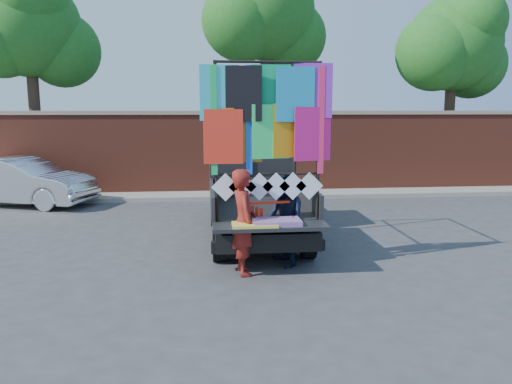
{
  "coord_description": "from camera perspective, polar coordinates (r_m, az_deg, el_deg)",
  "views": [
    {
      "loc": [
        -1.04,
        -8.73,
        2.67
      ],
      "look_at": [
        -0.18,
        -0.24,
        1.24
      ],
      "focal_mm": 35.0,
      "sensor_mm": 36.0,
      "label": 1
    }
  ],
  "objects": [
    {
      "name": "streamer_bundle",
      "position": [
        8.23,
        0.31,
        -2.48
      ],
      "size": [
        0.86,
        0.18,
        0.6
      ],
      "color": "red",
      "rests_on": "ground"
    },
    {
      "name": "woman",
      "position": [
        8.07,
        -1.44,
        -3.44
      ],
      "size": [
        0.5,
        0.68,
        1.73
      ],
      "primitive_type": "imported",
      "rotation": [
        0.0,
        0.0,
        1.72
      ],
      "color": "maroon",
      "rests_on": "ground"
    },
    {
      "name": "brick_wall",
      "position": [
        15.82,
        -2.02,
        4.62
      ],
      "size": [
        30.0,
        0.45,
        2.61
      ],
      "color": "brown",
      "rests_on": "ground"
    },
    {
      "name": "curb",
      "position": [
        15.29,
        -1.81,
        -0.34
      ],
      "size": [
        30.0,
        1.2,
        0.12
      ],
      "primitive_type": "cube",
      "color": "gray",
      "rests_on": "ground"
    },
    {
      "name": "tree_right",
      "position": [
        19.02,
        21.79,
        15.13
      ],
      "size": [
        4.2,
        3.3,
        6.62
      ],
      "color": "#38281C",
      "rests_on": "ground"
    },
    {
      "name": "man",
      "position": [
        8.51,
        3.24,
        -3.19
      ],
      "size": [
        0.75,
        0.88,
        1.61
      ],
      "primitive_type": "imported",
      "rotation": [
        0.0,
        0.0,
        -1.38
      ],
      "color": "#141932",
      "rests_on": "ground"
    },
    {
      "name": "sedan",
      "position": [
        15.33,
        -25.16,
        1.08
      ],
      "size": [
        4.29,
        2.67,
        1.33
      ],
      "primitive_type": "imported",
      "rotation": [
        0.0,
        0.0,
        1.23
      ],
      "color": "silver",
      "rests_on": "ground"
    },
    {
      "name": "tree_left",
      "position": [
        17.87,
        -24.53,
        16.54
      ],
      "size": [
        4.2,
        3.3,
        7.05
      ],
      "color": "#38281C",
      "rests_on": "ground"
    },
    {
      "name": "pickup_truck",
      "position": [
        10.9,
        -0.41,
        -0.02
      ],
      "size": [
        2.17,
        5.44,
        3.42
      ],
      "color": "black",
      "rests_on": "ground"
    },
    {
      "name": "tree_mid",
      "position": [
        17.24,
        1.23,
        19.61
      ],
      "size": [
        4.2,
        3.3,
        7.73
      ],
      "color": "#38281C",
      "rests_on": "ground"
    },
    {
      "name": "ground",
      "position": [
        9.19,
        0.97,
        -7.41
      ],
      "size": [
        90.0,
        90.0,
        0.0
      ],
      "primitive_type": "plane",
      "color": "#38383A",
      "rests_on": "ground"
    }
  ]
}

